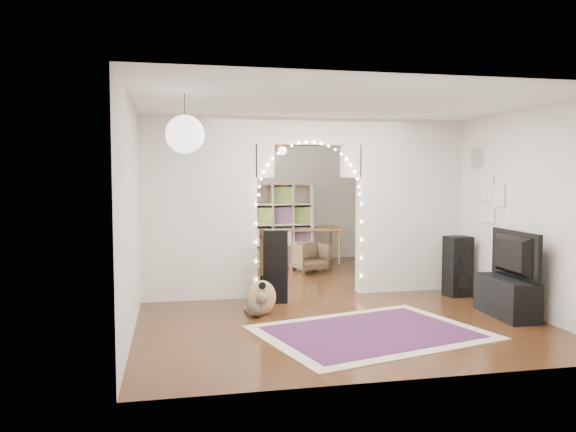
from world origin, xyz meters
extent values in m
plane|color=black|center=(0.00, 0.00, 0.00)|extent=(7.50, 7.50, 0.00)
cube|color=white|center=(0.00, 0.00, 2.70)|extent=(5.00, 7.50, 0.02)
cube|color=silver|center=(0.00, 3.75, 1.35)|extent=(5.00, 0.02, 2.70)
cube|color=silver|center=(0.00, -3.75, 1.35)|extent=(5.00, 0.02, 2.70)
cube|color=silver|center=(-2.50, 0.00, 1.35)|extent=(0.02, 7.50, 2.70)
cube|color=silver|center=(2.50, 0.00, 1.35)|extent=(0.02, 7.50, 2.70)
cube|color=silver|center=(-1.65, 0.00, 1.35)|extent=(1.70, 0.20, 2.70)
cube|color=silver|center=(1.65, 0.00, 1.35)|extent=(1.70, 0.20, 2.70)
cube|color=silver|center=(0.00, 0.00, 2.50)|extent=(1.60, 0.20, 0.40)
cube|color=white|center=(-2.47, 1.80, 1.50)|extent=(0.04, 1.20, 1.40)
cylinder|color=white|center=(2.48, -0.60, 2.10)|extent=(0.03, 0.31, 0.31)
sphere|color=white|center=(-1.90, -2.40, 2.25)|extent=(0.40, 0.40, 0.40)
cube|color=maroon|center=(0.21, -2.25, 0.01)|extent=(2.88, 2.45, 0.02)
cube|color=black|center=(-0.63, -0.49, 0.53)|extent=(0.42, 0.19, 1.05)
ellipsoid|color=#B07A46|center=(-0.91, -1.15, 0.40)|extent=(0.40, 0.20, 0.46)
cube|color=black|center=(-0.91, -1.15, 0.79)|extent=(0.05, 0.04, 0.53)
cube|color=black|center=(-0.91, -1.15, 1.07)|extent=(0.06, 0.04, 0.11)
ellipsoid|color=brown|center=(-0.98, -1.20, 0.14)|extent=(0.36, 0.44, 0.27)
sphere|color=brown|center=(-0.93, -1.35, 0.27)|extent=(0.20, 0.20, 0.16)
cone|color=brown|center=(-0.97, -1.35, 0.35)|extent=(0.05, 0.05, 0.06)
cone|color=brown|center=(-0.89, -1.35, 0.35)|extent=(0.05, 0.05, 0.06)
cylinder|color=brown|center=(-1.06, -1.01, 0.05)|extent=(0.13, 0.25, 0.08)
cube|color=black|center=(2.20, -0.59, 0.46)|extent=(0.38, 0.34, 0.91)
cylinder|color=black|center=(2.22, -0.74, 0.25)|extent=(0.26, 0.05, 0.26)
cylinder|color=black|center=(2.22, -0.74, 0.56)|extent=(0.14, 0.03, 0.14)
cylinder|color=black|center=(2.22, -0.74, 0.76)|extent=(0.08, 0.03, 0.08)
cube|color=black|center=(2.20, -1.87, 0.25)|extent=(0.45, 1.02, 0.50)
imported|color=black|center=(2.20, -1.87, 0.81)|extent=(0.20, 1.08, 0.62)
cube|color=#C0AE8B|center=(-0.04, 2.91, 0.84)|extent=(1.70, 0.87, 1.69)
cube|color=brown|center=(0.84, 3.09, 0.73)|extent=(1.20, 0.80, 0.05)
cylinder|color=brown|center=(0.32, 2.77, 0.35)|extent=(0.05, 0.05, 0.70)
cylinder|color=brown|center=(1.36, 2.77, 0.35)|extent=(0.05, 0.05, 0.70)
cylinder|color=brown|center=(0.31, 3.41, 0.35)|extent=(0.05, 0.05, 0.70)
cylinder|color=brown|center=(1.35, 3.41, 0.35)|extent=(0.05, 0.05, 0.70)
imported|color=white|center=(0.84, 3.09, 0.85)|extent=(0.18, 0.18, 0.19)
imported|color=#493824|center=(-1.16, 2.03, 0.24)|extent=(0.63, 0.64, 0.47)
imported|color=#493824|center=(0.55, 2.07, 0.28)|extent=(0.70, 0.71, 0.55)
camera|label=1|loc=(-2.05, -8.32, 1.81)|focal=35.00mm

